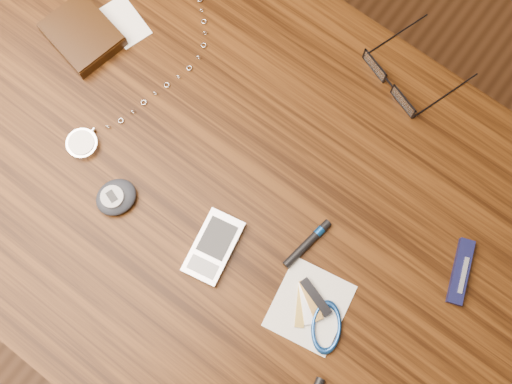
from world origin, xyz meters
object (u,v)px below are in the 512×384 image
wallet_and_card (83,34)px  pedometer (116,197)px  desk (215,196)px  pocket_knife (461,272)px  eyeglasses (393,81)px  notepad_keys (318,316)px  pocket_watch (88,139)px  pda_phone (213,247)px

wallet_and_card → pedometer: same height
desk → pocket_knife: 0.39m
desk → pedometer: 0.18m
wallet_and_card → eyeglasses: size_ratio=0.94×
desk → notepad_keys: notepad_keys is taller
wallet_and_card → pocket_watch: (0.11, -0.12, -0.01)m
notepad_keys → pocket_knife: (0.12, 0.17, 0.00)m
pda_phone → pedometer: bearing=-169.9°
pocket_knife → wallet_and_card: bearing=-176.4°
wallet_and_card → notepad_keys: wallet_and_card is taller
pedometer → pocket_knife: pedometer is taller
wallet_and_card → eyeglasses: (0.42, 0.22, 0.00)m
pocket_watch → notepad_keys: bearing=-0.6°
pocket_knife → pedometer: bearing=-155.3°
eyeglasses → pocket_watch: 0.45m
pocket_watch → pedometer: size_ratio=4.40×
pedometer → notepad_keys: size_ratio=0.55×
desk → eyeglasses: bearing=65.6°
desk → pda_phone: bearing=-49.3°
notepad_keys → pedometer: bearing=-173.3°
eyeglasses → pocket_watch: (-0.30, -0.34, -0.01)m
desk → pocket_watch: bearing=-160.8°
notepad_keys → pocket_watch: bearing=179.4°
desk → eyeglasses: 0.33m
pedometer → pocket_knife: bearing=24.7°
desk → pocket_watch: size_ratio=3.16×
pda_phone → pocket_knife: 0.34m
wallet_and_card → pedometer: size_ratio=2.04×
desk → pocket_watch: pocket_watch is taller
eyeglasses → notepad_keys: bearing=-72.0°
eyeglasses → pedometer: eyeglasses is taller
pda_phone → pedometer: (-0.15, -0.03, 0.00)m
notepad_keys → pocket_knife: 0.21m
desk → notepad_keys: (0.24, -0.07, 0.11)m
eyeglasses → pedometer: 0.44m
pedometer → pocket_watch: bearing=154.8°
wallet_and_card → pda_phone: 0.38m
wallet_and_card → pocket_knife: (0.65, 0.04, -0.01)m
eyeglasses → notepad_keys: 0.36m
pedometer → notepad_keys: 0.33m
pda_phone → pocket_watch: bearing=176.5°
wallet_and_card → notepad_keys: size_ratio=1.12×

